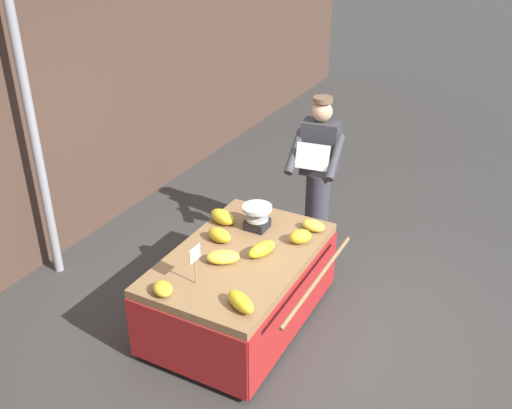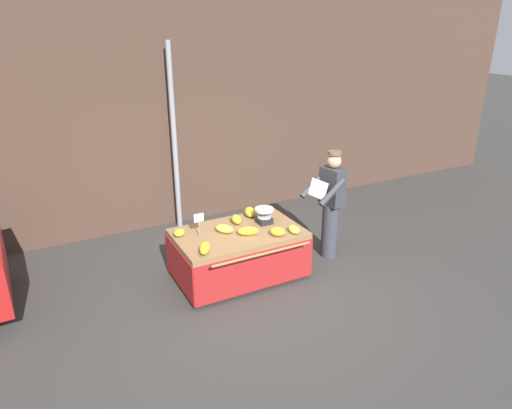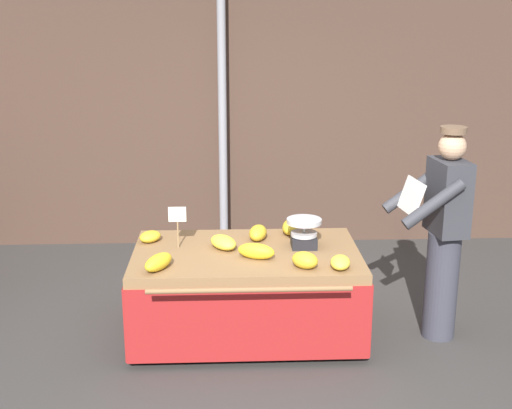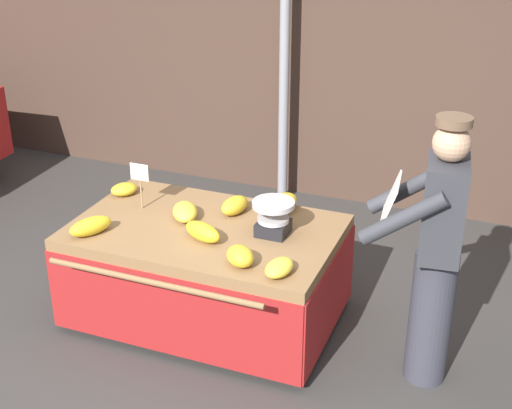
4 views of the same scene
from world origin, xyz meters
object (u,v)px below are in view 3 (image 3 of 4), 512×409
Objects in this scene: banana_cart at (246,273)px; banana_bunch_0 at (258,233)px; banana_bunch_4 at (292,226)px; banana_bunch_7 at (305,260)px; weighing_scale at (304,233)px; banana_bunch_6 at (150,236)px; vendor_person at (443,233)px; street_pole at (222,103)px; banana_bunch_2 at (256,251)px; price_sign at (177,218)px; banana_bunch_5 at (223,242)px; banana_bunch_1 at (158,262)px; banana_bunch_3 at (340,262)px.

banana_cart is 7.28× the size of banana_bunch_0.
banana_bunch_4 is 1.38× the size of banana_bunch_7.
banana_bunch_6 is (-1.25, 0.18, -0.07)m from weighing_scale.
vendor_person reaches higher than banana_bunch_7.
street_pole reaches higher than weighing_scale.
banana_bunch_4 is at bearing -70.62° from street_pole.
banana_bunch_0 is at bearing 85.68° from banana_bunch_2.
price_sign is at bearing 169.20° from banana_cart.
banana_bunch_5 is at bearing -144.31° from banana_bunch_0.
banana_bunch_6 is at bearing 151.84° from banana_bunch_7.
banana_bunch_1 is at bearing -143.28° from banana_bunch_4.
weighing_scale is at bearing 9.63° from banana_cart.
price_sign reaches higher than banana_bunch_5.
banana_cart is 8.68× the size of banana_bunch_7.
banana_bunch_0 is at bearing 115.82° from banana_bunch_7.
banana_bunch_5 is at bearing 136.07° from banana_bunch_2.
street_pole is 10.79× the size of banana_bunch_1.
banana_bunch_6 is (-0.89, -0.01, -0.02)m from banana_bunch_0.
street_pole is 14.05× the size of banana_bunch_3.
price_sign reaches higher than banana_bunch_3.
banana_bunch_4 is 1.02× the size of banana_bunch_5.
banana_bunch_6 is (-0.13, 0.63, -0.01)m from banana_bunch_1.
banana_bunch_7 is at bearing 175.73° from banana_bunch_3.
banana_bunch_7 is at bearing -30.69° from banana_bunch_2.
banana_bunch_2 reaches higher than banana_bunch_6.
banana_cart is 1.06× the size of vendor_person.
banana_bunch_4 reaches higher than banana_bunch_1.
banana_bunch_4 is (0.94, 0.32, -0.18)m from price_sign.
price_sign is 0.41m from banana_bunch_5.
banana_bunch_7 is at bearing -42.23° from banana_cart.
banana_bunch_2 is at bearing -147.22° from weighing_scale.
banana_cart is 6.39× the size of banana_bunch_5.
vendor_person reaches higher than banana_bunch_3.
banana_bunch_1 is 2.21m from vendor_person.
street_pole reaches higher than banana_bunch_3.
banana_bunch_5 is (0.47, 0.44, -0.01)m from banana_bunch_1.
banana_bunch_1 is 1.02× the size of banana_bunch_2.
banana_bunch_0 is (0.29, -1.82, -0.83)m from street_pole.
banana_bunch_4 is at bearing 36.72° from banana_bunch_1.
banana_cart is 0.31m from banana_bunch_2.
street_pole is 2.68m from banana_bunch_7.
banana_bunch_0 is 1.24× the size of banana_bunch_6.
banana_bunch_6 is 0.12× the size of vendor_person.
banana_bunch_1 is 0.17× the size of vendor_person.
banana_bunch_2 is at bearing -27.08° from banana_bunch_6.
street_pole is at bearing 79.86° from price_sign.
street_pole reaches higher than banana_bunch_6.
banana_bunch_1 is 1.49× the size of banana_bunch_6.
price_sign is 1.14× the size of banana_bunch_1.
banana_bunch_7 is 1.16m from vendor_person.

